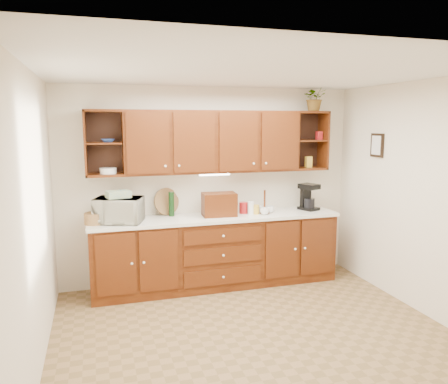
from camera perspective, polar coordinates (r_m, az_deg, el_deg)
floor at (r=4.68m, az=4.02°, el=-18.08°), size 4.00×4.00×0.00m
ceiling at (r=4.20m, az=4.43°, el=15.41°), size 4.00×4.00×0.00m
back_wall at (r=5.90m, az=-1.80°, el=0.90°), size 4.00×0.00×4.00m
left_wall at (r=4.02m, az=-23.60°, el=-3.68°), size 0.00×3.50×3.50m
right_wall at (r=5.29m, az=24.92°, el=-0.87°), size 0.00×3.50×3.50m
base_cabinets at (r=5.80m, az=-1.00°, el=-7.85°), size 3.20×0.60×0.90m
countertop at (r=5.67m, az=-0.98°, el=-3.32°), size 3.24×0.64×0.04m
upper_cabinets at (r=5.69m, az=-1.32°, el=6.61°), size 3.20×0.33×0.80m
undercabinet_light at (r=5.67m, az=-1.25°, el=2.31°), size 0.40×0.05×0.02m
framed_picture at (r=5.92m, az=19.37°, el=5.78°), size 0.03×0.24×0.30m
wicker_basket at (r=5.42m, az=-16.58°, el=-3.33°), size 0.30×0.30×0.13m
microwave at (r=5.41m, az=-13.58°, el=-2.32°), size 0.64×0.53×0.30m
towel_stack at (r=5.38m, az=-13.65°, el=-0.30°), size 0.31×0.26×0.08m
wine_bottle at (r=5.66m, az=-6.89°, el=-1.57°), size 0.08×0.08×0.32m
woven_tray at (r=5.78m, az=-7.47°, el=-2.87°), size 0.37×0.21×0.35m
bread_box at (r=5.64m, az=-0.63°, el=-1.63°), size 0.44×0.29×0.30m
mug_tree at (r=5.83m, az=5.31°, el=-2.32°), size 0.27×0.28×0.32m
canister_red at (r=5.82m, az=2.58°, el=-2.08°), size 0.15×0.15×0.15m
canister_white at (r=5.75m, az=3.51°, el=-2.10°), size 0.11×0.11×0.17m
canister_yellow at (r=5.79m, az=4.14°, el=-2.29°), size 0.10×0.10×0.12m
coffee_maker at (r=6.16m, az=10.93°, el=-0.67°), size 0.27×0.31×0.36m
bowl_stack at (r=5.48m, az=-14.93°, el=6.50°), size 0.18×0.18×0.04m
plate_stack at (r=5.50m, az=-14.90°, el=2.70°), size 0.25×0.25×0.07m
pantry_box_yellow at (r=6.19m, az=10.99°, el=3.88°), size 0.09×0.07×0.15m
pantry_box_red at (r=6.24m, az=12.32°, el=7.21°), size 0.08×0.07×0.11m
potted_plant at (r=6.18m, az=11.76°, el=11.96°), size 0.37×0.34×0.36m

